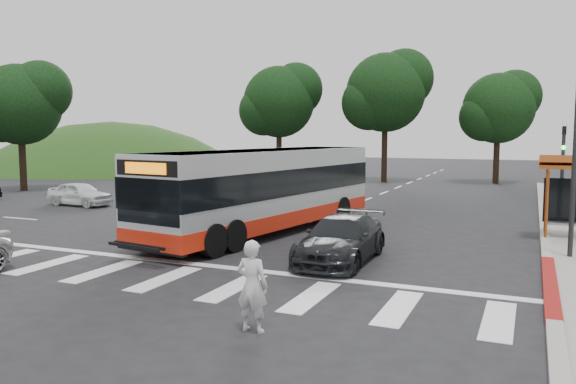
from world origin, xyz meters
The scene contains 15 objects.
ground centered at (0.00, 0.00, 0.00)m, with size 140.00×140.00×0.00m, color black.
curb_east centered at (9.00, 8.00, 0.07)m, with size 0.30×40.00×0.15m, color #9E9991.
curb_east_red centered at (9.00, -2.00, 0.08)m, with size 0.32×6.00×0.15m, color maroon.
hillside_nw centered at (-32.00, 30.00, 0.00)m, with size 44.00×44.00×10.00m, color #184114.
crosswalk_ladder centered at (0.00, -5.00, 0.01)m, with size 18.00×2.60×0.01m, color silver.
traffic_signal_ne_tall centered at (9.60, 1.49, 3.88)m, with size 0.18×0.37×6.50m.
traffic_signal_ne_short centered at (9.60, 8.49, 2.48)m, with size 0.18×0.37×4.00m.
tree_north_a centered at (-1.92, 26.07, 6.92)m, with size 6.60×6.15×10.17m.
tree_north_b centered at (6.07, 28.06, 5.66)m, with size 5.72×5.33×8.43m.
tree_north_c centered at (-9.92, 24.06, 6.29)m, with size 6.16×5.74×9.30m.
tree_west_a centered at (-21.93, 10.06, 5.66)m, with size 5.72×5.33×8.43m.
transit_bus centered at (-0.65, 2.31, 1.55)m, with size 2.60×12.00×3.10m, color #B9BBBE, non-canonical shape.
pedestrian centered at (3.80, -7.50, 0.87)m, with size 0.64×0.42×1.74m, color silver.
dark_sedan centered at (3.50, -1.29, 0.66)m, with size 1.84×4.53×1.32m, color black.
west_car_white centered at (-12.86, 5.48, 0.62)m, with size 1.45×3.62×1.23m, color silver.
Camera 1 is at (8.49, -16.57, 3.68)m, focal length 35.00 mm.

